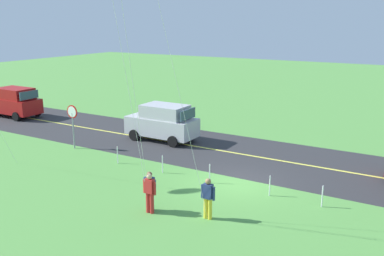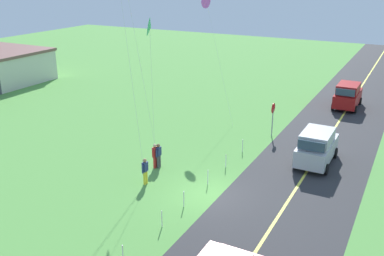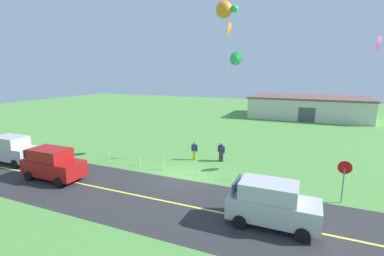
% 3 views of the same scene
% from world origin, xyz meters
% --- Properties ---
extents(ground_plane, '(120.00, 120.00, 0.10)m').
position_xyz_m(ground_plane, '(0.00, 0.00, -0.05)').
color(ground_plane, '#549342').
extents(asphalt_road, '(120.00, 7.00, 0.00)m').
position_xyz_m(asphalt_road, '(0.00, -4.00, 0.00)').
color(asphalt_road, '#2D2D30').
rests_on(asphalt_road, ground).
extents(road_centre_stripe, '(120.00, 0.16, 0.00)m').
position_xyz_m(road_centre_stripe, '(0.00, -4.00, 0.01)').
color(road_centre_stripe, '#E5E04C').
rests_on(road_centre_stripe, asphalt_road).
extents(car_suv_foreground, '(4.40, 2.12, 2.24)m').
position_xyz_m(car_suv_foreground, '(6.95, -4.15, 1.15)').
color(car_suv_foreground, '#B7B7BC').
rests_on(car_suv_foreground, ground).
extents(car_parked_east_far, '(4.40, 2.12, 2.24)m').
position_xyz_m(car_parked_east_far, '(20.53, -3.85, 1.15)').
color(car_parked_east_far, maroon).
rests_on(car_parked_east_far, ground).
extents(stop_sign, '(0.76, 0.08, 2.56)m').
position_xyz_m(stop_sign, '(10.41, -0.10, 1.80)').
color(stop_sign, gray).
rests_on(stop_sign, ground).
extents(person_adult_near, '(0.58, 0.22, 1.60)m').
position_xyz_m(person_adult_near, '(-0.59, 3.92, 0.86)').
color(person_adult_near, yellow).
rests_on(person_adult_near, ground).
extents(person_adult_companion, '(0.58, 0.22, 1.60)m').
position_xyz_m(person_adult_companion, '(1.57, 4.62, 0.86)').
color(person_adult_companion, red).
rests_on(person_adult_companion, ground).
extents(person_child_watcher, '(0.58, 0.22, 1.60)m').
position_xyz_m(person_child_watcher, '(1.70, 4.44, 0.86)').
color(person_child_watcher, '#3F3F47').
rests_on(person_child_watcher, ground).
extents(kite_blue_mid, '(1.49, 1.19, 9.13)m').
position_xyz_m(kite_blue_mid, '(2.50, 5.32, 8.54)').
color(kite_blue_mid, silver).
rests_on(kite_blue_mid, ground).
extents(kite_green_far, '(1.68, 3.68, 10.01)m').
position_xyz_m(kite_green_far, '(12.43, 6.44, 9.41)').
color(kite_green_far, silver).
rests_on(kite_green_far, ground).
extents(fence_post_0, '(0.05, 0.05, 0.90)m').
position_xyz_m(fence_post_0, '(-7.17, 0.70, 0.45)').
color(fence_post_0, silver).
rests_on(fence_post_0, ground).
extents(fence_post_1, '(0.05, 0.05, 0.90)m').
position_xyz_m(fence_post_1, '(-4.02, 0.70, 0.45)').
color(fence_post_1, silver).
rests_on(fence_post_1, ground).
extents(fence_post_2, '(0.05, 0.05, 0.90)m').
position_xyz_m(fence_post_2, '(-1.82, 0.70, 0.45)').
color(fence_post_2, silver).
rests_on(fence_post_2, ground).
extents(fence_post_3, '(0.05, 0.05, 0.90)m').
position_xyz_m(fence_post_3, '(1.06, 0.70, 0.45)').
color(fence_post_3, silver).
rests_on(fence_post_3, ground).
extents(fence_post_4, '(0.05, 0.05, 0.90)m').
position_xyz_m(fence_post_4, '(3.67, 0.70, 0.45)').
color(fence_post_4, silver).
rests_on(fence_post_4, ground).
extents(fence_post_5, '(0.05, 0.05, 0.90)m').
position_xyz_m(fence_post_5, '(6.49, 0.70, 0.45)').
color(fence_post_5, silver).
rests_on(fence_post_5, ground).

